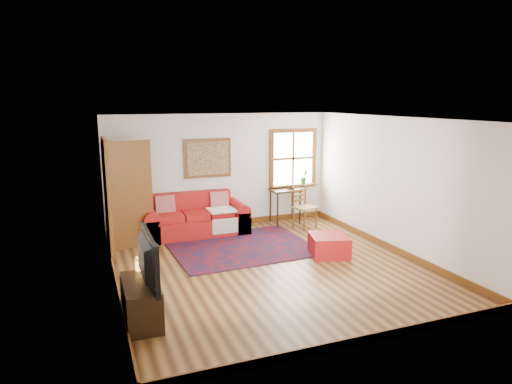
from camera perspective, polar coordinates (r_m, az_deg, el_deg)
name	(u,v)px	position (r m, az deg, el deg)	size (l,w,h in m)	color
ground	(268,266)	(7.90, 1.53, -9.27)	(5.50, 5.50, 0.00)	#422611
room_envelope	(268,171)	(7.48, 1.55, 2.67)	(5.04, 5.54, 2.52)	silver
window	(294,164)	(10.68, 4.83, 3.48)	(1.18, 0.20, 1.38)	white
doorway	(122,195)	(8.79, -16.46, -0.32)	(0.89, 1.08, 2.14)	black
framed_artwork	(208,158)	(9.94, -6.07, 4.23)	(1.05, 0.07, 0.85)	brown
persian_rug	(242,247)	(8.85, -1.81, -6.87)	(2.64, 2.12, 0.02)	#510B12
red_leather_sofa	(195,221)	(9.71, -7.67, -3.60)	(2.19, 0.91, 0.86)	#A31515
red_ottoman	(329,245)	(8.47, 9.10, -6.59)	(0.66, 0.66, 0.38)	#A31515
side_table	(285,195)	(10.43, 3.68, -0.33)	(0.66, 0.49, 0.79)	black
ladder_back_chair	(303,205)	(10.14, 5.91, -1.69)	(0.53, 0.52, 0.92)	tan
media_cabinet	(141,302)	(6.16, -14.18, -13.17)	(0.43, 0.96, 0.53)	black
television	(141,259)	(5.90, -14.20, -8.17)	(1.12, 0.15, 0.65)	black
candle_hurricane	(139,264)	(6.44, -14.37, -8.75)	(0.12, 0.12, 0.18)	silver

